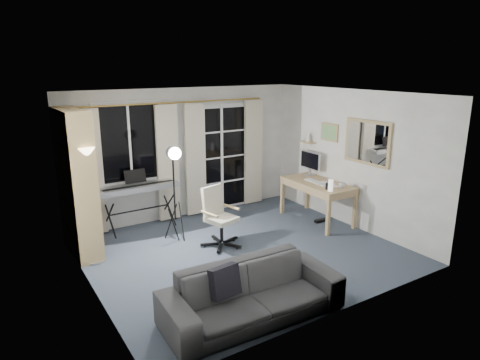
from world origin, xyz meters
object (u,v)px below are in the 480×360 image
mug (342,184)px  sofa (252,285)px  torchiere_lamp (87,171)px  studio_light (174,164)px  desk (318,187)px  monitor (310,161)px  keyboard_piano (138,189)px  office_chair (216,211)px  bookshelf (75,188)px

mug → sofa: 3.22m
torchiere_lamp → studio_light: 1.33m
studio_light → mug: size_ratio=13.33×
desk → monitor: bearing=68.0°
keyboard_piano → desk: size_ratio=0.98×
office_chair → torchiere_lamp: bearing=153.7°
monitor → keyboard_piano: bearing=166.7°
torchiere_lamp → keyboard_piano: torchiere_lamp is taller
monitor → bookshelf: bearing=176.3°
bookshelf → monitor: 4.22m
studio_light → monitor: 2.79m
keyboard_piano → torchiere_lamp: bearing=-139.6°
torchiere_lamp → keyboard_piano: (0.98, 0.86, -0.63)m
office_chair → mug: bearing=-28.6°
studio_light → office_chair: 1.00m
office_chair → sofa: bearing=-122.8°
monitor → mug: size_ratio=4.40×
bookshelf → desk: size_ratio=1.57×
keyboard_piano → desk: keyboard_piano is taller
keyboard_piano → office_chair: 1.50m
keyboard_piano → monitor: (3.11, -0.83, 0.26)m
studio_light → office_chair: studio_light is taller
monitor → sofa: monitor is taller
desk → keyboard_piano: bearing=157.9°
keyboard_piano → sofa: keyboard_piano is taller
torchiere_lamp → office_chair: bearing=-11.8°
torchiere_lamp → office_chair: 2.03m
office_chair → mug: (2.18, -0.54, 0.24)m
mug → sofa: bearing=-152.7°
torchiere_lamp → office_chair: (1.82, -0.38, -0.82)m
desk → bookshelf: bearing=169.7°
bookshelf → torchiere_lamp: bearing=-77.8°
torchiere_lamp → sofa: bearing=-64.2°
desk → mug: (0.10, -0.50, 0.15)m
bookshelf → studio_light: 1.49m
studio_light → desk: 2.70m
bookshelf → mug: bearing=-20.5°
studio_light → sofa: studio_light is taller
torchiere_lamp → sofa: 2.83m
bookshelf → monitor: bookshelf is taller
keyboard_piano → monitor: monitor is taller
bookshelf → monitor: (4.20, -0.39, -0.02)m
monitor → sofa: (-2.94, -2.42, -0.61)m
office_chair → sofa: office_chair is taller
bookshelf → mug: bookshelf is taller
desk → torchiere_lamp: bearing=175.4°
torchiere_lamp → office_chair: torchiere_lamp is taller
studio_light → monitor: bearing=5.1°
bookshelf → desk: (4.01, -0.84, -0.40)m
keyboard_piano → desk: (2.92, -1.28, -0.11)m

